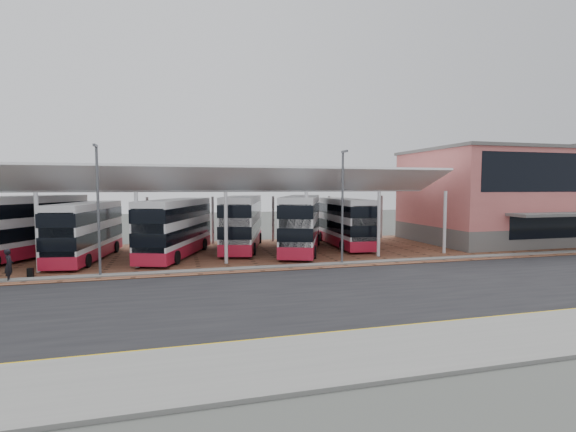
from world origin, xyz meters
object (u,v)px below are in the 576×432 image
at_px(bus_0, 21,228).
at_px(bus_2, 176,228).
at_px(bus_3, 242,223).
at_px(bus_5, 343,222).
at_px(pedestrian, 9,265).
at_px(terminal, 506,196).
at_px(bus_1, 86,231).
at_px(bus_4, 301,224).

distance_m(bus_0, bus_2, 11.48).
distance_m(bus_3, bus_5, 9.39).
height_order(bus_2, pedestrian, bus_2).
height_order(terminal, bus_1, terminal).
relative_size(bus_0, bus_1, 1.09).
relative_size(bus_5, pedestrian, 5.71).
bearing_deg(bus_1, bus_3, 19.48).
bearing_deg(pedestrian, bus_2, -68.52).
bearing_deg(bus_3, terminal, 12.26).
bearing_deg(bus_4, bus_5, 46.08).
relative_size(terminal, bus_0, 1.59).
relative_size(terminal, bus_4, 1.59).
relative_size(terminal, bus_5, 1.70).
bearing_deg(bus_1, bus_4, 7.39).
bearing_deg(bus_3, bus_5, 12.01).
xyz_separation_m(terminal, bus_2, (-32.44, -1.27, -2.37)).
distance_m(bus_0, bus_4, 21.71).
height_order(bus_2, bus_3, bus_3).
height_order(terminal, bus_5, terminal).
bearing_deg(bus_0, bus_4, 22.42).
bearing_deg(bus_2, pedestrian, -125.37).
height_order(terminal, pedestrian, terminal).
bearing_deg(terminal, pedestrian, -169.39).
xyz_separation_m(bus_4, bus_5, (4.77, 2.18, -0.15)).
relative_size(bus_0, pedestrian, 6.11).
xyz_separation_m(bus_0, pedestrian, (1.95, -8.27, -1.44)).
bearing_deg(bus_2, bus_4, 19.07).
height_order(bus_0, pedestrian, bus_0).
relative_size(terminal, bus_2, 1.66).
distance_m(bus_3, pedestrian, 17.68).
bearing_deg(bus_2, terminal, 21.92).
bearing_deg(pedestrian, bus_3, -72.23).
bearing_deg(bus_1, bus_0, 170.54).
distance_m(terminal, bus_3, 26.90).
distance_m(bus_2, bus_3, 6.23).
bearing_deg(bus_3, bus_4, -15.15).
height_order(bus_1, pedestrian, bus_1).
bearing_deg(bus_4, bus_0, -163.32).
bearing_deg(bus_0, bus_3, 30.13).
distance_m(bus_0, bus_5, 26.40).
bearing_deg(bus_5, bus_0, -175.39).
xyz_separation_m(bus_3, bus_4, (4.61, -2.68, 0.02)).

